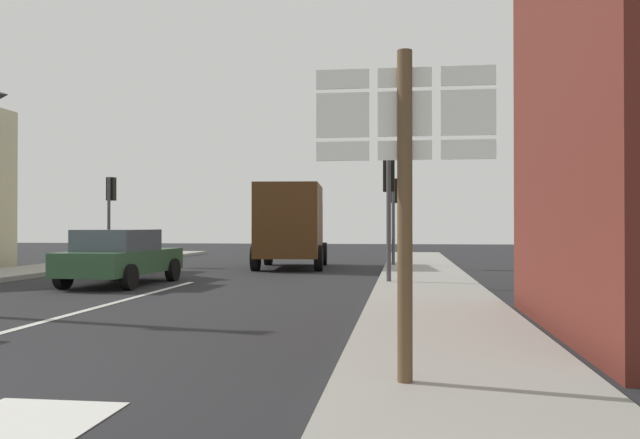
% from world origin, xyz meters
% --- Properties ---
extents(ground_plane, '(80.00, 80.00, 0.00)m').
position_xyz_m(ground_plane, '(0.00, 10.00, 0.00)').
color(ground_plane, '#232326').
extents(sidewalk_right, '(2.55, 44.00, 0.14)m').
position_xyz_m(sidewalk_right, '(6.43, 8.00, 0.07)').
color(sidewalk_right, gray).
rests_on(sidewalk_right, ground).
extents(lane_centre_stripe, '(0.16, 12.00, 0.01)m').
position_xyz_m(lane_centre_stripe, '(0.00, 6.00, 0.01)').
color(lane_centre_stripe, silver).
rests_on(lane_centre_stripe, ground).
extents(sedan_far, '(2.11, 4.27, 1.47)m').
position_xyz_m(sedan_far, '(-1.62, 11.02, 0.76)').
color(sedan_far, '#2D5133').
rests_on(sedan_far, ground).
extents(delivery_truck, '(2.80, 5.15, 3.05)m').
position_xyz_m(delivery_truck, '(1.70, 18.31, 1.65)').
color(delivery_truck, '#4C2D14').
rests_on(delivery_truck, ground).
extents(route_sign_post, '(1.66, 0.14, 3.20)m').
position_xyz_m(route_sign_post, '(5.85, 0.65, 2.00)').
color(route_sign_post, brown).
rests_on(route_sign_post, ground).
extents(traffic_light_far_right, '(0.30, 0.49, 3.31)m').
position_xyz_m(traffic_light_far_right, '(5.45, 18.77, 2.45)').
color(traffic_light_far_right, '#47474C').
rests_on(traffic_light_far_right, ground).
extents(traffic_light_far_left, '(0.30, 0.49, 3.45)m').
position_xyz_m(traffic_light_far_left, '(-5.45, 18.56, 2.55)').
color(traffic_light_far_left, '#47474C').
rests_on(traffic_light_far_left, ground).
extents(traffic_light_near_right, '(0.30, 0.49, 3.36)m').
position_xyz_m(traffic_light_near_right, '(5.45, 11.60, 2.49)').
color(traffic_light_near_right, '#47474C').
rests_on(traffic_light_near_right, ground).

